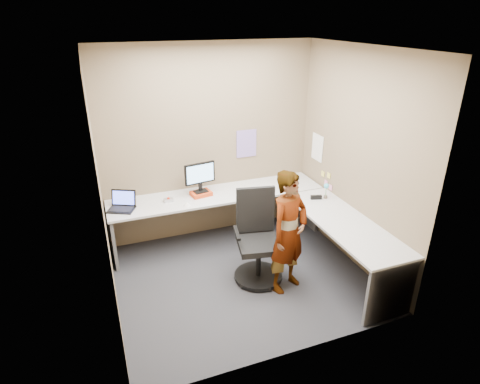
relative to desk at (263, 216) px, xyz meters
name	(u,v)px	position (x,y,z in m)	size (l,w,h in m)	color
ground	(242,277)	(-0.44, -0.39, -0.59)	(3.00, 3.00, 0.00)	#26262B
wall_back	(209,144)	(-0.44, 0.91, 0.76)	(3.00, 3.00, 0.00)	brown
wall_right	(357,161)	(1.06, -0.39, 0.76)	(2.70, 2.70, 0.00)	brown
wall_left	(101,197)	(-1.94, -0.39, 0.76)	(2.70, 2.70, 0.00)	brown
ceiling	(243,48)	(-0.44, -0.39, 2.11)	(3.00, 3.00, 0.00)	white
desk	(263,216)	(0.00, 0.00, 0.00)	(2.98, 2.58, 0.73)	silver
paper_ream	(201,194)	(-0.66, 0.62, 0.17)	(0.27, 0.20, 0.05)	#BA3612
monitor	(200,175)	(-0.66, 0.63, 0.44)	(0.43, 0.15, 0.41)	black
laptop	(122,204)	(-1.71, 0.58, 0.20)	(0.40, 0.38, 0.23)	black
trackball_mouse	(168,200)	(-1.12, 0.57, 0.17)	(0.12, 0.08, 0.07)	#B7B7BC
origami	(187,204)	(-0.92, 0.36, 0.17)	(0.10, 0.10, 0.06)	white
stapler	(316,197)	(0.75, -0.04, 0.17)	(0.15, 0.04, 0.06)	black
flower	(326,188)	(0.88, -0.06, 0.28)	(0.07, 0.07, 0.22)	brown
calendar_purple	(246,144)	(0.11, 0.90, 0.71)	(0.30, 0.01, 0.40)	#846BB7
calendar_white	(317,148)	(1.05, 0.51, 0.66)	(0.01, 0.28, 0.38)	white
sticky_note_a	(329,176)	(1.05, 0.16, 0.36)	(0.01, 0.07, 0.07)	#F2E059
sticky_note_b	(326,183)	(1.05, 0.21, 0.23)	(0.01, 0.07, 0.07)	pink
sticky_note_c	(330,187)	(1.05, 0.09, 0.21)	(0.01, 0.07, 0.07)	pink
sticky_note_d	(323,174)	(1.05, 0.31, 0.33)	(0.01, 0.07, 0.07)	#F2E059
office_chair	(258,244)	(-0.25, -0.41, -0.13)	(0.62, 0.59, 1.11)	black
person	(289,232)	(-0.01, -0.73, 0.15)	(0.54, 0.35, 1.48)	#999399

